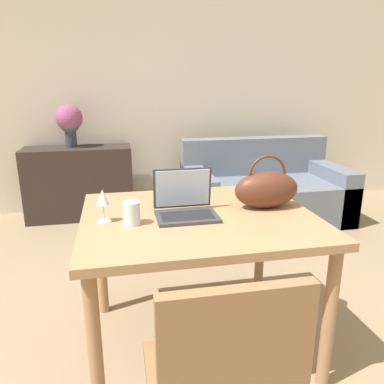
{
  "coord_description": "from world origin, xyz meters",
  "views": [
    {
      "loc": [
        -0.26,
        -0.98,
        1.41
      ],
      "look_at": [
        0.1,
        0.76,
        0.88
      ],
      "focal_mm": 35.0,
      "sensor_mm": 36.0,
      "label": 1
    }
  ],
  "objects_px": {
    "couch": "(263,193)",
    "wine_glass": "(103,200)",
    "flower_vase": "(69,121)",
    "laptop": "(185,203)",
    "drinking_glass": "(132,213)",
    "handbag": "(266,189)"
  },
  "relations": [
    {
      "from": "flower_vase",
      "to": "wine_glass",
      "type": "bearing_deg",
      "value": -80.82
    },
    {
      "from": "laptop",
      "to": "drinking_glass",
      "type": "bearing_deg",
      "value": -162.29
    },
    {
      "from": "flower_vase",
      "to": "laptop",
      "type": "bearing_deg",
      "value": -71.32
    },
    {
      "from": "couch",
      "to": "wine_glass",
      "type": "bearing_deg",
      "value": -130.6
    },
    {
      "from": "drinking_glass",
      "to": "flower_vase",
      "type": "height_order",
      "value": "flower_vase"
    },
    {
      "from": "handbag",
      "to": "couch",
      "type": "bearing_deg",
      "value": 67.57
    },
    {
      "from": "laptop",
      "to": "wine_glass",
      "type": "xyz_separation_m",
      "value": [
        -0.4,
        -0.02,
        0.05
      ]
    },
    {
      "from": "couch",
      "to": "flower_vase",
      "type": "height_order",
      "value": "flower_vase"
    },
    {
      "from": "laptop",
      "to": "flower_vase",
      "type": "distance_m",
      "value": 2.41
    },
    {
      "from": "couch",
      "to": "flower_vase",
      "type": "distance_m",
      "value": 2.14
    },
    {
      "from": "laptop",
      "to": "flower_vase",
      "type": "height_order",
      "value": "flower_vase"
    },
    {
      "from": "flower_vase",
      "to": "handbag",
      "type": "bearing_deg",
      "value": -61.79
    },
    {
      "from": "couch",
      "to": "wine_glass",
      "type": "distance_m",
      "value": 2.5
    },
    {
      "from": "laptop",
      "to": "wine_glass",
      "type": "bearing_deg",
      "value": -176.46
    },
    {
      "from": "wine_glass",
      "to": "handbag",
      "type": "distance_m",
      "value": 0.84
    },
    {
      "from": "couch",
      "to": "wine_glass",
      "type": "relative_size",
      "value": 10.18
    },
    {
      "from": "wine_glass",
      "to": "flower_vase",
      "type": "height_order",
      "value": "flower_vase"
    },
    {
      "from": "couch",
      "to": "wine_glass",
      "type": "height_order",
      "value": "wine_glass"
    },
    {
      "from": "handbag",
      "to": "flower_vase",
      "type": "height_order",
      "value": "flower_vase"
    },
    {
      "from": "wine_glass",
      "to": "flower_vase",
      "type": "distance_m",
      "value": 2.33
    },
    {
      "from": "drinking_glass",
      "to": "wine_glass",
      "type": "bearing_deg",
      "value": 154.64
    },
    {
      "from": "laptop",
      "to": "drinking_glass",
      "type": "height_order",
      "value": "laptop"
    }
  ]
}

